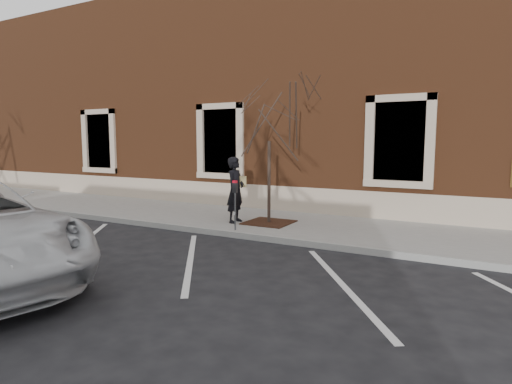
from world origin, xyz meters
The scene contains 9 objects.
ground centered at (0.00, 0.00, 0.00)m, with size 120.00×120.00×0.00m, color #28282B.
sidewalk_near centered at (0.00, 1.75, 0.07)m, with size 40.00×3.50×0.15m, color #AAA5A0.
curb_near centered at (0.00, -0.05, 0.07)m, with size 40.00×0.12×0.15m, color #9E9E99.
parking_stripes centered at (0.00, -2.20, 0.00)m, with size 28.00×4.40×0.01m, color silver, non-canonical shape.
building_civic centered at (0.00, 7.74, 4.00)m, with size 40.00×8.62×8.00m.
man centered at (-0.89, 1.03, 1.06)m, with size 0.67×0.44×1.83m, color black.
parking_meter centered at (-0.35, 0.13, 1.03)m, with size 0.12×0.09×1.27m.
tree_grate centered at (-0.02, 1.39, 0.17)m, with size 1.22×1.22×0.03m, color #391C12.
sapling centered at (-0.02, 1.39, 3.02)m, with size 2.47×2.47×4.11m.
Camera 1 is at (5.28, -9.02, 2.42)m, focal length 30.00 mm.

